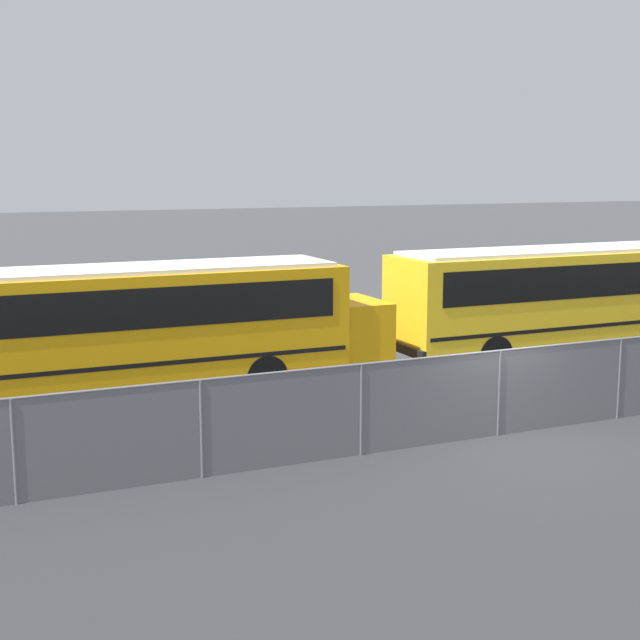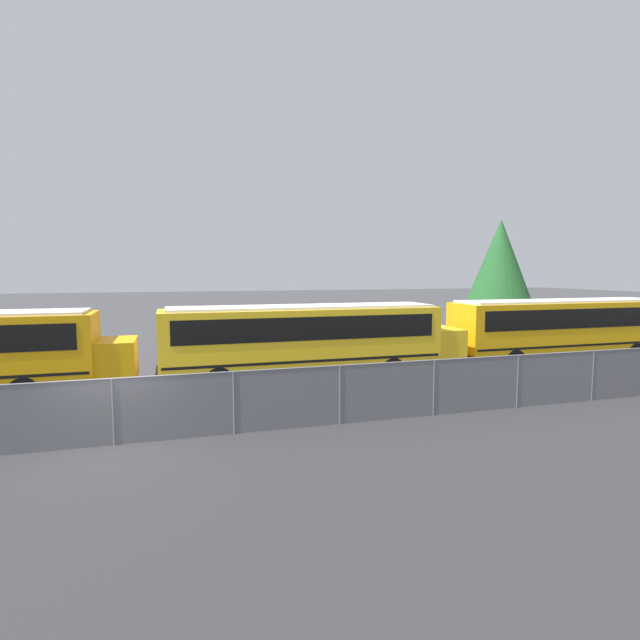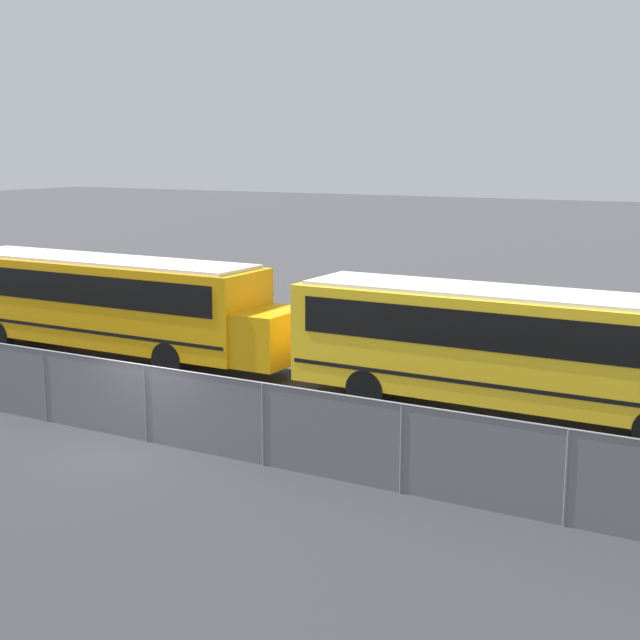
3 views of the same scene
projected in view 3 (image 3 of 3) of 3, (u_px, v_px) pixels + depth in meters
ground_plane at (148, 442)px, 19.73m from camera, size 200.00×200.00×0.00m
fence at (146, 403)px, 19.56m from camera, size 116.63×0.07×1.76m
school_bus_3 at (108, 299)px, 27.42m from camera, size 12.53×2.45×3.10m
school_bus_4 at (528, 344)px, 21.01m from camera, size 12.53×2.45×3.10m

